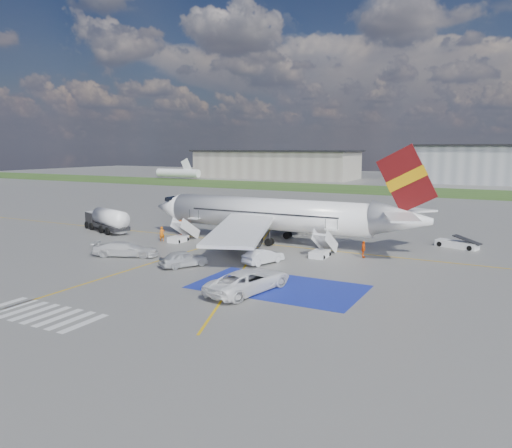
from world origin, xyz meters
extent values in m
plane|color=#60605E|center=(0.00, 0.00, 0.00)|extent=(400.00, 400.00, 0.00)
cube|color=#2D4C1E|center=(0.00, 95.00, 0.01)|extent=(400.00, 30.00, 0.01)
cube|color=gold|center=(0.00, 12.00, 0.01)|extent=(120.00, 0.20, 0.01)
cube|color=gold|center=(-5.00, -10.00, 0.01)|extent=(0.20, 60.00, 0.01)
cube|color=gold|center=(0.00, 12.00, 0.01)|extent=(20.71, 56.45, 0.01)
cube|color=#192897|center=(10.00, -4.00, 0.01)|extent=(14.00, 8.00, 0.01)
cube|color=silver|center=(-6.00, -18.00, 0.01)|extent=(0.60, 4.00, 0.01)
cube|color=silver|center=(-4.80, -18.00, 0.01)|extent=(0.60, 4.00, 0.01)
cube|color=silver|center=(-3.60, -18.00, 0.01)|extent=(0.60, 4.00, 0.01)
cube|color=silver|center=(-2.40, -18.00, 0.01)|extent=(0.60, 4.00, 0.01)
cube|color=silver|center=(-1.20, -18.00, 0.01)|extent=(0.60, 4.00, 0.01)
cube|color=silver|center=(0.00, -18.00, 0.01)|extent=(0.60, 4.00, 0.01)
cube|color=silver|center=(1.20, -18.00, 0.01)|extent=(0.60, 4.00, 0.01)
cube|color=silver|center=(2.40, -18.00, 0.01)|extent=(0.60, 4.00, 0.01)
cube|color=gray|center=(-55.00, 130.00, 5.00)|extent=(60.00, 22.00, 10.00)
cube|color=gray|center=(20.00, 135.00, 6.00)|extent=(48.00, 18.00, 12.00)
cylinder|color=white|center=(0.00, 14.00, 3.40)|extent=(26.00, 3.90, 3.90)
cone|color=white|center=(-15.00, 14.00, 3.40)|extent=(4.00, 3.90, 3.90)
cube|color=black|center=(-14.40, 14.00, 4.45)|extent=(1.67, 1.90, 0.82)
cone|color=white|center=(16.20, 14.00, 3.80)|extent=(6.50, 3.90, 3.90)
cube|color=white|center=(1.00, 5.50, 2.80)|extent=(9.86, 15.95, 1.40)
cube|color=white|center=(1.00, 22.50, 2.80)|extent=(9.86, 15.95, 1.40)
cylinder|color=#38383A|center=(0.00, 8.40, 1.40)|extent=(3.40, 2.10, 2.10)
cylinder|color=#38383A|center=(0.00, 19.60, 1.40)|extent=(3.40, 2.10, 2.10)
cube|color=#560E0F|center=(16.50, 14.00, 8.20)|extent=(6.62, 0.30, 7.45)
cube|color=#D1950B|center=(16.50, 14.00, 8.20)|extent=(4.36, 0.40, 3.08)
cube|color=white|center=(16.80, 10.80, 4.50)|extent=(4.73, 5.95, 0.49)
cube|color=white|center=(16.80, 17.20, 4.50)|extent=(4.73, 5.95, 0.49)
cube|color=black|center=(0.00, 12.04, 3.75)|extent=(19.50, 0.04, 0.18)
cube|color=black|center=(0.00, 15.96, 3.75)|extent=(19.50, 0.04, 0.18)
cube|color=white|center=(-9.50, 9.85, 1.45)|extent=(1.40, 3.73, 2.32)
cube|color=white|center=(-9.50, 11.75, 2.50)|extent=(1.40, 1.00, 0.12)
cylinder|color=black|center=(-10.20, 11.75, 3.05)|extent=(0.06, 0.06, 1.10)
cylinder|color=black|center=(-8.80, 11.75, 3.05)|extent=(0.06, 0.06, 1.10)
cube|color=white|center=(-9.50, 8.25, 0.35)|extent=(1.60, 2.40, 0.70)
cube|color=white|center=(9.00, 9.85, 1.45)|extent=(1.40, 3.73, 2.32)
cube|color=white|center=(9.00, 11.75, 2.50)|extent=(1.40, 1.00, 0.12)
cylinder|color=black|center=(8.30, 11.75, 3.05)|extent=(0.06, 0.06, 1.10)
cylinder|color=black|center=(9.70, 11.75, 3.05)|extent=(0.06, 0.06, 1.10)
cube|color=white|center=(9.00, 8.25, 0.35)|extent=(1.60, 2.40, 0.70)
cube|color=black|center=(-26.16, 11.21, 1.18)|extent=(3.06, 3.06, 2.36)
cylinder|color=white|center=(-21.69, 9.43, 2.05)|extent=(7.34, 4.76, 2.36)
cube|color=black|center=(-21.69, 9.43, 0.87)|extent=(7.34, 4.76, 0.51)
cube|color=white|center=(-20.01, 8.99, 0.88)|extent=(2.15, 1.38, 1.45)
cube|color=black|center=(-20.01, 8.99, 1.65)|extent=(2.04, 1.27, 0.12)
cube|color=white|center=(21.24, 20.57, 0.39)|extent=(4.92, 2.83, 0.78)
cube|color=black|center=(22.36, 20.23, 1.07)|extent=(3.26, 2.00, 0.87)
imported|color=#ADB0B5|center=(-1.20, -1.91, 0.81)|extent=(4.01, 5.10, 1.63)
imported|color=#B8BCC0|center=(5.05, 2.90, 0.75)|extent=(3.01, 4.84, 1.50)
imported|color=white|center=(8.49, -6.30, 1.22)|extent=(4.06, 6.92, 2.44)
imported|color=silver|center=(-9.54, -0.97, 1.03)|extent=(5.69, 3.92, 2.06)
imported|color=#DB630B|center=(-11.56, 7.76, 0.92)|extent=(0.77, 0.80, 1.84)
imported|color=orange|center=(-12.36, 12.59, 0.99)|extent=(1.04, 1.17, 1.97)
imported|color=#FF5E0D|center=(13.12, 10.32, 0.89)|extent=(0.66, 1.11, 1.77)
camera|label=1|loc=(27.27, -40.53, 11.55)|focal=35.00mm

